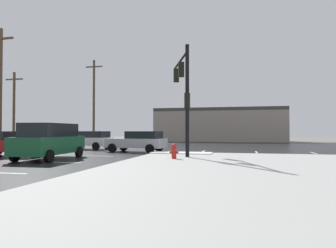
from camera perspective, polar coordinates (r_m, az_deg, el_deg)
The scene contains 15 objects.
ground_plane at distance 25.40m, azimuth -6.95°, elevation -4.97°, with size 120.00×120.00×0.00m, color slate.
road_asphalt at distance 25.40m, azimuth -6.95°, elevation -4.95°, with size 44.00×44.00×0.02m, color black.
sidewalk_corner at distance 12.38m, azimuth 28.90°, elevation -8.36°, with size 18.00×18.00×0.14m, color #B2B2AD.
snow_strip_curbside at distance 20.21m, azimuth 2.58°, elevation -5.44°, with size 4.00×1.60×0.06m, color white.
lane_markings at distance 23.70m, azimuth -5.34°, elevation -5.18°, with size 36.15×36.15×0.01m.
traffic_signal_mast at distance 18.71m, azimuth 2.94°, elevation 7.17°, with size 1.80×4.52×6.45m.
fire_hydrant at distance 16.31m, azimuth 1.13°, elevation -5.13°, with size 0.48×0.26×0.79m.
strip_building_background at distance 48.13m, azimuth 9.68°, elevation -0.21°, with size 19.38×8.00×5.06m.
sedan_silver at distance 23.16m, azimuth -5.64°, elevation -3.21°, with size 4.68×2.42×1.58m.
sedan_red at distance 21.86m, azimuth -28.52°, elevation -3.17°, with size 4.60×2.17×1.58m.
suv_green at distance 18.40m, azimuth -21.38°, elevation -2.88°, with size 2.37×4.92×2.03m.
sedan_white at distance 27.57m, azimuth -14.76°, elevation -2.87°, with size 4.67×2.41×1.58m.
utility_pole_mid at distance 26.93m, azimuth -29.03°, elevation 6.08°, with size 2.20×0.28×9.59m.
utility_pole_far at distance 38.49m, azimuth -27.01°, elevation 2.89°, with size 2.20×0.28×8.29m.
utility_pole_distant at distance 38.50m, azimuth -13.79°, elevation 4.36°, with size 2.20×0.28×10.36m.
Camera 1 is at (8.66, -23.82, 1.62)m, focal length 32.38 mm.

